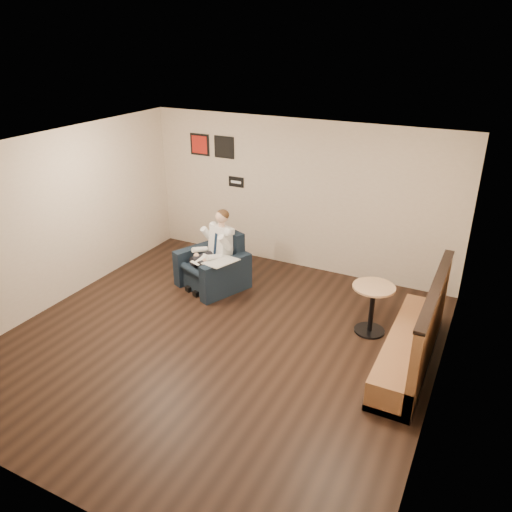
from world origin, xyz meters
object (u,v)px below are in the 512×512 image
at_px(green_folder, 210,262).
at_px(cafe_table, 372,309).
at_px(smartphone, 220,261).
at_px(armchair, 212,261).
at_px(seated_man, 206,254).
at_px(banquette, 412,324).
at_px(coffee_mug, 223,261).
at_px(side_table, 213,274).

xyz_separation_m(green_folder, cafe_table, (2.97, -0.25, -0.04)).
height_order(smartphone, cafe_table, cafe_table).
distance_m(armchair, smartphone, 0.21).
height_order(seated_man, banquette, seated_man).
xyz_separation_m(green_folder, banquette, (3.64, -0.79, 0.19)).
distance_m(green_folder, banquette, 3.73).
bearing_deg(armchair, banquette, 10.76).
distance_m(armchair, banquette, 3.65).
bearing_deg(coffee_mug, banquette, -14.02).
relative_size(armchair, banquette, 0.41).
bearing_deg(seated_man, green_folder, 120.06).
bearing_deg(seated_man, smartphone, 94.00).
height_order(seated_man, coffee_mug, seated_man).
bearing_deg(banquette, smartphone, 165.25).
bearing_deg(green_folder, smartphone, 47.75).
bearing_deg(coffee_mug, seated_man, -131.63).
bearing_deg(cafe_table, banquette, -38.83).
xyz_separation_m(green_folder, coffee_mug, (0.23, 0.06, 0.04)).
bearing_deg(smartphone, armchair, -77.57).
relative_size(seated_man, side_table, 2.56).
bearing_deg(side_table, cafe_table, -5.04).
height_order(side_table, coffee_mug, coffee_mug).
bearing_deg(coffee_mug, smartphone, 144.61).
distance_m(side_table, coffee_mug, 0.33).
distance_m(armchair, coffee_mug, 0.20).
distance_m(armchair, seated_man, 0.22).
distance_m(armchair, green_folder, 0.10).
height_order(side_table, green_folder, green_folder).
distance_m(coffee_mug, smartphone, 0.13).
bearing_deg(coffee_mug, armchair, -143.85).
xyz_separation_m(armchair, side_table, (-0.04, 0.06, -0.27)).
bearing_deg(banquette, seated_man, 170.29).
xyz_separation_m(armchair, cafe_table, (2.90, -0.20, -0.09)).
xyz_separation_m(armchair, smartphone, (0.05, 0.19, -0.06)).
height_order(coffee_mug, cafe_table, cafe_table).
xyz_separation_m(seated_man, cafe_table, (2.95, -0.08, -0.27)).
bearing_deg(cafe_table, seated_man, 178.43).
distance_m(green_folder, cafe_table, 2.98).
xyz_separation_m(banquette, cafe_table, (-0.67, 0.54, -0.23)).
bearing_deg(smartphone, green_folder, -103.96).
bearing_deg(banquette, coffee_mug, 165.98).
xyz_separation_m(armchair, seated_man, (-0.05, -0.12, 0.18)).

